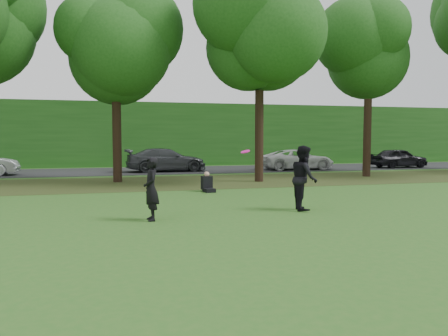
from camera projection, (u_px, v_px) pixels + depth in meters
name	position (u px, v px, depth m)	size (l,w,h in m)	color
ground	(273.00, 242.00, 9.44)	(120.00, 120.00, 0.00)	#295D1D
leaf_litter	(179.00, 182.00, 21.97)	(60.00, 7.00, 0.01)	#3C3415
street	(161.00, 170.00, 29.69)	(70.00, 7.00, 0.02)	black
far_hedge	(152.00, 134.00, 35.30)	(70.00, 3.00, 5.00)	#1D4E16
player_left	(151.00, 189.00, 11.77)	(0.63, 0.41, 1.72)	black
player_right	(304.00, 178.00, 13.51)	(0.97, 0.76, 2.00)	black
parked_cars	(186.00, 160.00, 28.81)	(37.56, 3.42, 1.52)	black
frisbee	(245.00, 152.00, 12.56)	(0.36, 0.36, 0.11)	#F114A0
seated_person	(207.00, 184.00, 18.15)	(0.50, 0.78, 0.83)	black
tree_line	(171.00, 23.00, 21.28)	(55.30, 7.90, 12.31)	black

